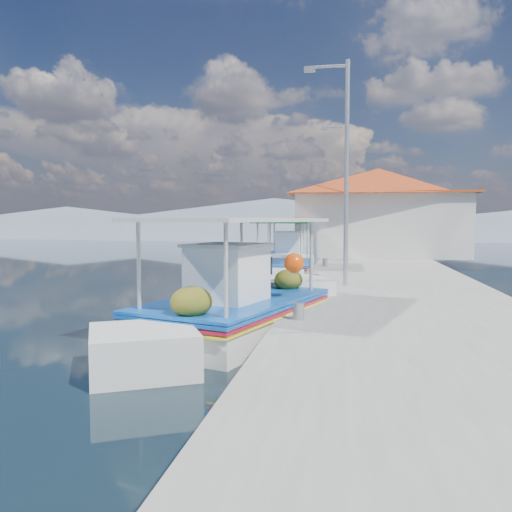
# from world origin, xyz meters

# --- Properties ---
(ground) EXTENTS (160.00, 160.00, 0.00)m
(ground) POSITION_xyz_m (0.00, 0.00, 0.00)
(ground) COLOR black
(ground) RESTS_ON ground
(quay) EXTENTS (5.00, 44.00, 0.50)m
(quay) POSITION_xyz_m (5.90, 6.00, 0.25)
(quay) COLOR #A8A59D
(quay) RESTS_ON ground
(bollards) EXTENTS (0.20, 17.20, 0.30)m
(bollards) POSITION_xyz_m (3.80, 5.25, 0.65)
(bollards) COLOR #A5A8AD
(bollards) RESTS_ON quay
(main_caique) EXTENTS (3.77, 7.43, 2.56)m
(main_caique) POSITION_xyz_m (2.48, -2.26, 0.49)
(main_caique) COLOR silver
(main_caique) RESTS_ON ground
(caique_green_canopy) EXTENTS (2.01, 6.61, 2.47)m
(caique_green_canopy) POSITION_xyz_m (2.30, 7.29, 0.37)
(caique_green_canopy) COLOR silver
(caique_green_canopy) RESTS_ON ground
(caique_blue_hull) EXTENTS (2.54, 5.43, 1.00)m
(caique_blue_hull) POSITION_xyz_m (-0.28, 9.99, 0.27)
(caique_blue_hull) COLOR #1B4DA5
(caique_blue_hull) RESTS_ON ground
(caique_far) EXTENTS (2.31, 6.99, 2.45)m
(caique_far) POSITION_xyz_m (1.89, 12.08, 0.45)
(caique_far) COLOR silver
(caique_far) RESTS_ON ground
(harbor_building) EXTENTS (10.49, 10.49, 4.40)m
(harbor_building) POSITION_xyz_m (6.20, 15.00, 2.78)
(harbor_building) COLOR silver
(harbor_building) RESTS_ON quay
(lamp_post_near) EXTENTS (1.21, 0.14, 6.00)m
(lamp_post_near) POSITION_xyz_m (4.51, 2.00, 3.85)
(lamp_post_near) COLOR #A5A8AD
(lamp_post_near) RESTS_ON quay
(lamp_post_far) EXTENTS (1.21, 0.14, 6.00)m
(lamp_post_far) POSITION_xyz_m (4.51, 11.00, 3.85)
(lamp_post_far) COLOR #A5A8AD
(lamp_post_far) RESTS_ON quay
(mountain_ridge) EXTENTS (171.40, 96.00, 5.50)m
(mountain_ridge) POSITION_xyz_m (6.54, 56.00, 2.04)
(mountain_ridge) COLOR slate
(mountain_ridge) RESTS_ON ground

